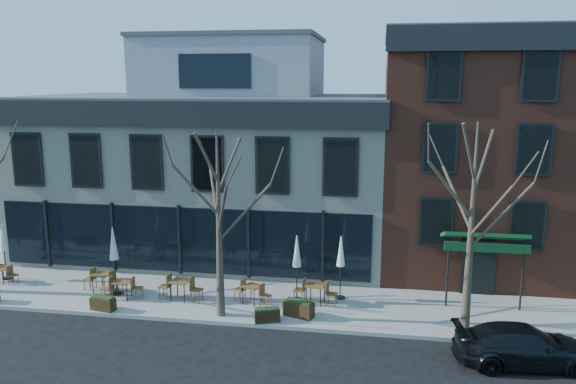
# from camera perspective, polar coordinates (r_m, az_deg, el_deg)

# --- Properties ---
(ground) EXTENTS (120.00, 120.00, 0.00)m
(ground) POSITION_cam_1_polar(r_m,az_deg,el_deg) (26.54, -10.74, -8.69)
(ground) COLOR black
(ground) RESTS_ON ground
(sidewalk_front) EXTENTS (33.50, 4.70, 0.15)m
(sidewalk_front) POSITION_cam_1_polar(r_m,az_deg,el_deg) (23.67, -5.02, -10.85)
(sidewalk_front) COLOR gray
(sidewalk_front) RESTS_ON ground
(sidewalk_side) EXTENTS (4.50, 12.00, 0.15)m
(sidewalk_side) POSITION_cam_1_polar(r_m,az_deg,el_deg) (36.67, -24.21, -3.77)
(sidewalk_side) COLOR gray
(sidewalk_side) RESTS_ON ground
(corner_building) EXTENTS (18.39, 10.39, 11.10)m
(corner_building) POSITION_cam_1_polar(r_m,az_deg,el_deg) (30.05, -7.63, 3.05)
(corner_building) COLOR beige
(corner_building) RESTS_ON ground
(red_brick_building) EXTENTS (8.20, 11.78, 11.18)m
(red_brick_building) POSITION_cam_1_polar(r_m,az_deg,el_deg) (28.84, 17.71, 4.10)
(red_brick_building) COLOR brown
(red_brick_building) RESTS_ON ground
(tree_mid) EXTENTS (3.50, 3.55, 7.04)m
(tree_mid) POSITION_cam_1_polar(r_m,az_deg,el_deg) (20.96, -7.01, -3.13)
(tree_mid) COLOR #382B21
(tree_mid) RESTS_ON sidewalk_front
(tree_right) EXTENTS (3.72, 3.77, 7.48)m
(tree_right) POSITION_cam_1_polar(r_m,az_deg,el_deg) (20.33, 18.15, -3.41)
(tree_right) COLOR #382B21
(tree_right) RESTS_ON sidewalk_front
(parked_sedan) EXTENTS (4.62, 2.32, 1.29)m
(parked_sedan) POSITION_cam_1_polar(r_m,az_deg,el_deg) (20.08, 22.89, -14.20)
(parked_sedan) COLOR black
(parked_sedan) RESTS_ON ground
(cafe_set_0) EXTENTS (1.59, 0.72, 0.82)m
(cafe_set_0) POSITION_cam_1_polar(r_m,az_deg,el_deg) (28.14, -26.99, -7.37)
(cafe_set_0) COLOR brown
(cafe_set_0) RESTS_ON sidewalk_front
(cafe_set_1) EXTENTS (1.91, 0.88, 0.98)m
(cafe_set_1) POSITION_cam_1_polar(r_m,az_deg,el_deg) (25.32, -18.28, -8.50)
(cafe_set_1) COLOR brown
(cafe_set_1) RESTS_ON sidewalk_front
(cafe_set_2) EXTENTS (1.77, 0.78, 0.91)m
(cafe_set_2) POSITION_cam_1_polar(r_m,az_deg,el_deg) (24.34, -16.49, -9.29)
(cafe_set_2) COLOR brown
(cafe_set_2) RESTS_ON sidewalk_front
(cafe_set_3) EXTENTS (1.95, 0.85, 1.01)m
(cafe_set_3) POSITION_cam_1_polar(r_m,az_deg,el_deg) (23.64, -10.85, -9.51)
(cafe_set_3) COLOR brown
(cafe_set_3) RESTS_ON sidewalk_front
(cafe_set_4) EXTENTS (1.74, 1.06, 0.90)m
(cafe_set_4) POSITION_cam_1_polar(r_m,az_deg,el_deg) (22.95, -3.64, -10.12)
(cafe_set_4) COLOR brown
(cafe_set_4) RESTS_ON sidewalk_front
(cafe_set_5) EXTENTS (1.87, 0.85, 0.96)m
(cafe_set_5) POSITION_cam_1_polar(r_m,az_deg,el_deg) (22.92, 2.81, -10.05)
(cafe_set_5) COLOR brown
(cafe_set_5) RESTS_ON sidewalk_front
(umbrella_0) EXTENTS (0.40, 0.40, 2.52)m
(umbrella_0) POSITION_cam_1_polar(r_m,az_deg,el_deg) (28.21, -26.96, -4.44)
(umbrella_0) COLOR black
(umbrella_0) RESTS_ON sidewalk_front
(umbrella_1) EXTENTS (0.46, 0.46, 2.89)m
(umbrella_1) POSITION_cam_1_polar(r_m,az_deg,el_deg) (24.40, -17.30, -5.39)
(umbrella_1) COLOR black
(umbrella_1) RESTS_ON sidewalk_front
(umbrella_3) EXTENTS (0.44, 0.44, 2.75)m
(umbrella_3) POSITION_cam_1_polar(r_m,az_deg,el_deg) (22.70, 0.91, -6.39)
(umbrella_3) COLOR black
(umbrella_3) RESTS_ON sidewalk_front
(umbrella_4) EXTENTS (0.42, 0.42, 2.66)m
(umbrella_4) POSITION_cam_1_polar(r_m,az_deg,el_deg) (23.01, 5.39, -6.36)
(umbrella_4) COLOR black
(umbrella_4) RESTS_ON sidewalk_front
(planter_1) EXTENTS (1.05, 0.58, 0.55)m
(planter_1) POSITION_cam_1_polar(r_m,az_deg,el_deg) (23.47, -18.29, -10.69)
(planter_1) COLOR #322210
(planter_1) RESTS_ON sidewalk_front
(planter_2) EXTENTS (1.01, 0.66, 0.53)m
(planter_2) POSITION_cam_1_polar(r_m,az_deg,el_deg) (21.36, -2.14, -12.37)
(planter_2) COLOR black
(planter_2) RESTS_ON sidewalk_front
(planter_3) EXTENTS (1.24, 0.82, 0.64)m
(planter_3) POSITION_cam_1_polar(r_m,az_deg,el_deg) (21.77, 1.10, -11.73)
(planter_3) COLOR #302010
(planter_3) RESTS_ON sidewalk_front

